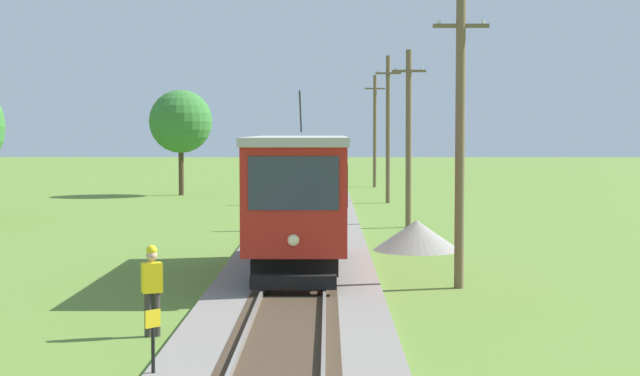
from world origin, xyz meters
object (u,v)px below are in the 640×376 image
(utility_pole_far, at_px, (388,128))
(track_worker, at_px, (152,286))
(utility_pole_near_tram, at_px, (460,136))
(trackside_signal_marker, at_px, (153,342))
(utility_pole_mid, at_px, (409,136))
(gravel_pile, at_px, (417,235))
(utility_pole_distant, at_px, (375,130))
(tree_left_near, at_px, (181,122))
(red_tram, at_px, (299,196))

(utility_pole_far, distance_m, track_worker, 34.29)
(utility_pole_near_tram, xyz_separation_m, trackside_signal_marker, (-6.07, -9.01, -3.18))
(utility_pole_mid, distance_m, gravel_pile, 8.07)
(gravel_pile, bearing_deg, utility_pole_mid, 87.25)
(utility_pole_distant, relative_size, tree_left_near, 1.21)
(tree_left_near, bearing_deg, track_worker, -81.88)
(red_tram, height_order, utility_pole_near_tram, utility_pole_near_tram)
(track_worker, bearing_deg, utility_pole_far, -33.08)
(utility_pole_far, bearing_deg, utility_pole_mid, -90.00)
(tree_left_near, bearing_deg, red_tram, -75.47)
(utility_pole_distant, xyz_separation_m, trackside_signal_marker, (-6.07, -51.13, -3.36))
(utility_pole_mid, distance_m, utility_pole_far, 13.02)
(utility_pole_mid, xyz_separation_m, tree_left_near, (-12.33, 18.90, 0.78))
(red_tram, relative_size, tree_left_near, 1.32)
(utility_pole_distant, relative_size, track_worker, 4.40)
(red_tram, height_order, utility_pole_distant, utility_pole_distant)
(utility_pole_far, bearing_deg, tree_left_near, 154.48)
(utility_pole_near_tram, relative_size, gravel_pile, 2.57)
(trackside_signal_marker, relative_size, gravel_pile, 0.40)
(red_tram, distance_m, tree_left_near, 32.84)
(utility_pole_near_tram, bearing_deg, utility_pole_mid, 90.00)
(utility_pole_near_tram, distance_m, trackside_signal_marker, 11.32)
(utility_pole_mid, distance_m, track_worker, 21.72)
(utility_pole_mid, relative_size, utility_pole_far, 0.90)
(utility_pole_distant, bearing_deg, utility_pole_far, -90.00)
(utility_pole_near_tram, height_order, tree_left_near, utility_pole_near_tram)
(trackside_signal_marker, height_order, track_worker, track_worker)
(trackside_signal_marker, xyz_separation_m, track_worker, (-0.65, 3.38, 0.32))
(utility_pole_near_tram, distance_m, gravel_pile, 8.18)
(gravel_pile, xyz_separation_m, tree_left_near, (-11.98, 26.28, 4.02))
(gravel_pile, bearing_deg, trackside_signal_marker, -109.13)
(utility_pole_mid, relative_size, gravel_pile, 2.50)
(tree_left_near, bearing_deg, gravel_pile, -65.50)
(gravel_pile, bearing_deg, utility_pole_distant, 89.41)
(utility_pole_near_tram, height_order, utility_pole_far, utility_pole_far)
(utility_pole_far, distance_m, gravel_pile, 20.72)
(utility_pole_distant, bearing_deg, red_tram, -95.85)
(utility_pole_far, height_order, utility_pole_distant, utility_pole_far)
(utility_pole_near_tram, bearing_deg, tree_left_near, 110.08)
(utility_pole_far, height_order, tree_left_near, utility_pole_far)
(red_tram, distance_m, trackside_signal_marker, 11.32)
(utility_pole_near_tram, height_order, utility_pole_distant, utility_pole_distant)
(gravel_pile, distance_m, track_worker, 14.56)
(track_worker, bearing_deg, utility_pole_near_tram, -71.76)
(gravel_pile, bearing_deg, red_tram, -124.69)
(red_tram, relative_size, utility_pole_near_tram, 1.14)
(gravel_pile, bearing_deg, tree_left_near, 114.50)
(red_tram, relative_size, utility_pole_distant, 1.09)
(red_tram, height_order, track_worker, red_tram)
(track_worker, xyz_separation_m, tree_left_near, (-5.61, 39.37, 3.54))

